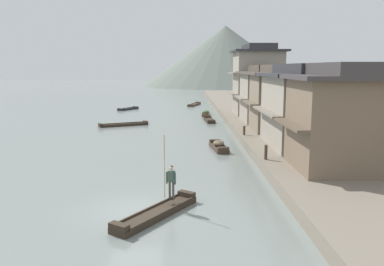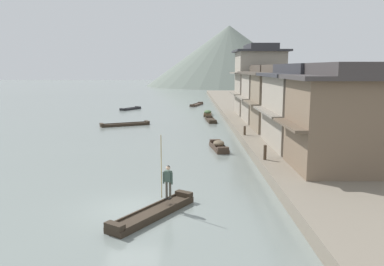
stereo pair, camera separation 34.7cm
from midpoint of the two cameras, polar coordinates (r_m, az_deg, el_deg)
name	(u,v)px [view 2 (the right image)]	position (r m, az deg, el deg)	size (l,w,h in m)	color
ground_plane	(132,210)	(18.81, -8.24, -11.03)	(400.00, 400.00, 0.00)	gray
riverbank_right	(300,119)	(49.76, 15.60, 1.98)	(18.00, 110.00, 0.71)	slate
boat_foreground_poled	(153,213)	(17.89, -5.10, -11.51)	(3.65, 4.78, 0.49)	#33281E
boatman_person	(168,178)	(18.31, -3.02, -6.57)	(0.55, 0.34, 3.04)	black
boat_moored_nearest	(125,124)	(45.50, -9.52, 1.24)	(5.56, 3.24, 0.41)	#33281E
boat_moored_second	(197,105)	(69.38, 0.83, 4.17)	(2.55, 5.64, 0.39)	#423328
boat_moored_third	(219,146)	(31.77, 4.24, -1.92)	(1.42, 3.69, 0.77)	#423328
boat_moored_far	(211,120)	(48.51, 2.98, 1.88)	(1.28, 4.37, 0.42)	#33281E
boat_midriver_drifting	(130,109)	(62.99, -8.80, 3.51)	(3.05, 3.91, 0.35)	#232326
boat_midriver_upstream	(208,113)	(54.72, 2.47, 2.89)	(1.28, 3.81, 0.74)	brown
house_waterfront_nearest	(346,118)	(24.20, 21.88, 2.06)	(6.97, 6.07, 6.14)	#75604C
house_waterfront_second	(302,106)	(30.52, 16.06, 3.75)	(5.88, 8.39, 6.14)	gray
house_waterfront_tall	(283,98)	(37.75, 13.38, 4.92)	(6.53, 5.96, 6.14)	#7F705B
house_waterfront_narrow	(267,94)	(43.95, 11.10, 5.60)	(6.04, 6.84, 6.14)	gray
house_waterfront_far	(259,80)	(50.87, 9.99, 7.61)	(6.80, 6.65, 8.74)	gray
mooring_post_dock_near	(265,152)	(25.62, 10.97, -2.79)	(0.20, 0.20, 0.96)	#473828
mooring_post_dock_mid	(245,131)	(34.69, 7.97, 0.35)	(0.20, 0.20, 0.79)	#473828
hill_far_west	(229,56)	(146.83, 5.46, 11.13)	(60.64, 60.64, 21.73)	slate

